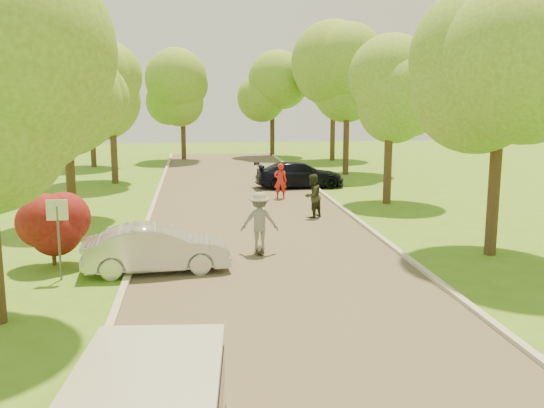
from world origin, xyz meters
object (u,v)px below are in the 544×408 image
person_striped (280,181)px  street_sign (58,223)px  dark_sedan (300,175)px  skateboarder (260,221)px  longboard (260,250)px  person_olive (312,196)px  silver_sedan (157,249)px

person_striped → street_sign: bearing=66.2°
dark_sedan → person_striped: 3.64m
skateboarder → person_striped: (2.04, 9.80, -0.18)m
street_sign → dark_sedan: size_ratio=0.46×
street_sign → longboard: bearing=20.5°
longboard → person_olive: bearing=-111.4°
street_sign → person_striped: street_sign is taller
silver_sedan → person_olive: person_olive is taller
longboard → skateboarder: bearing=-84.1°
person_olive → longboard: bearing=20.6°
longboard → dark_sedan: bearing=-99.2°
silver_sedan → skateboarder: skateboarder is taller
dark_sedan → skateboarder: size_ratio=2.60×
street_sign → dark_sedan: bearing=59.1°
dark_sedan → person_olive: 7.96m
street_sign → longboard: size_ratio=2.29×
street_sign → person_striped: size_ratio=1.29×
silver_sedan → longboard: bearing=-66.7°
street_sign → silver_sedan: bearing=10.3°
skateboarder → dark_sedan: bearing=-99.2°
street_sign → skateboarder: size_ratio=1.20×
person_olive → person_striped: bearing=-124.3°
silver_sedan → person_olive: bearing=-44.8°
person_striped → longboard: bearing=87.1°
longboard → skateboarder: 0.92m
longboard → skateboarder: size_ratio=0.52×
street_sign → person_olive: (8.23, 7.27, -0.68)m
skateboarder → silver_sedan: bearing=33.9°
dark_sedan → longboard: dark_sedan is taller
silver_sedan → person_striped: bearing=-28.8°
skateboarder → person_striped: skateboarder is taller
dark_sedan → person_olive: (-0.87, -7.91, 0.20)m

